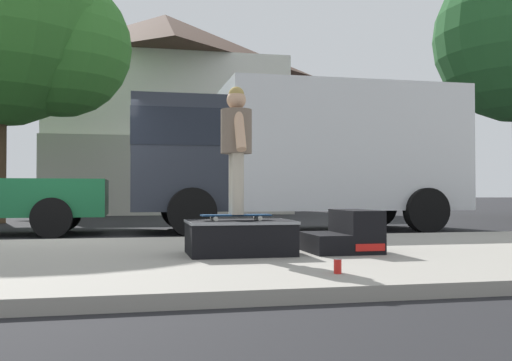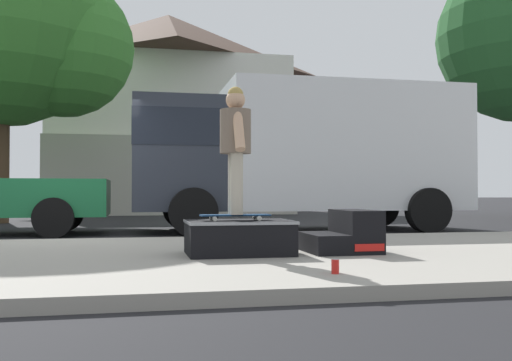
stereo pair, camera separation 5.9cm
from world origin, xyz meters
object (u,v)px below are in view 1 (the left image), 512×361
Objects in this scene: skateboard at (236,216)px; soda_can at (338,266)px; kicker_ramp at (346,234)px; box_truck at (296,150)px; skater_kid at (236,139)px; skate_box at (240,236)px; street_tree_main at (10,23)px.

skateboard reaches higher than soda_can.
kicker_ramp is 5.64m from box_truck.
skater_kid reaches higher than kicker_ramp.
kicker_ramp is at bearing -0.02° from skate_box.
street_tree_main reaches higher than box_truck.
skateboard is (-0.04, -0.01, 0.23)m from skate_box.
kicker_ramp reaches higher than soda_can.
skateboard is 6.26× the size of soda_can.
skateboard is at bearing 109.21° from soda_can.
skater_kid is 0.17× the size of street_tree_main.
skate_box is 0.82× the size of skater_kid.
skateboard is 0.85m from skater_kid.
box_truck is at bearing 76.47° from soda_can.
street_tree_main reaches higher than soda_can.
street_tree_main is at bearing 145.53° from box_truck.
street_tree_main is (-6.57, 4.51, 3.60)m from box_truck.
kicker_ramp is (1.26, -0.00, -0.00)m from skate_box.
skate_box is at bearing 107.80° from soda_can.
street_tree_main is at bearing 113.68° from skate_box.
street_tree_main is (-4.34, 9.89, 4.98)m from skate_box.
kicker_ramp is at bearing 66.49° from soda_can.
skateboard is 0.11× the size of box_truck.
box_truck is at bearing 67.16° from skater_kid.
skateboard is at bearing -179.44° from kicker_ramp.
skate_box is 0.14× the size of street_tree_main.
box_truck is (2.23, 5.38, 1.38)m from skate_box.
street_tree_main is at bearing 113.46° from skater_kid.
kicker_ramp is 0.12× the size of box_truck.
soda_can is 7.41m from box_truck.
kicker_ramp is 1.32m from skateboard.
skate_box is 11.89m from street_tree_main.
kicker_ramp is 0.58× the size of skater_kid.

